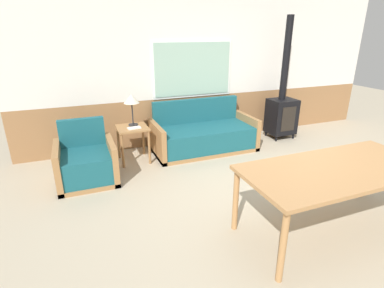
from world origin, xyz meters
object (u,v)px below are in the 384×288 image
side_table (133,134)px  dining_table (338,173)px  armchair (86,164)px  couch (204,136)px  table_lamp (131,100)px  wood_stove (282,108)px

side_table → dining_table: dining_table is taller
armchair → dining_table: (2.35, -2.17, 0.42)m
armchair → couch: bearing=9.9°
side_table → table_lamp: (0.03, 0.08, 0.53)m
side_table → wood_stove: (2.98, 0.09, 0.12)m
side_table → dining_table: bearing=-58.9°
armchair → side_table: bearing=27.3°
table_lamp → dining_table: table_lamp is taller
dining_table → wood_stove: 3.06m
couch → dining_table: bearing=-83.2°
armchair → dining_table: 3.22m
couch → wood_stove: (1.71, 0.06, 0.34)m
couch → armchair: couch is taller
side_table → dining_table: (1.58, -2.63, 0.21)m
dining_table → armchair: bearing=137.3°
armchair → side_table: 0.92m
side_table → wood_stove: wood_stove is taller
couch → dining_table: 2.71m
table_lamp → wood_stove: 2.97m
side_table → armchair: bearing=-149.0°
armchair → wood_stove: (3.75, 0.55, 0.34)m
side_table → table_lamp: bearing=67.9°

